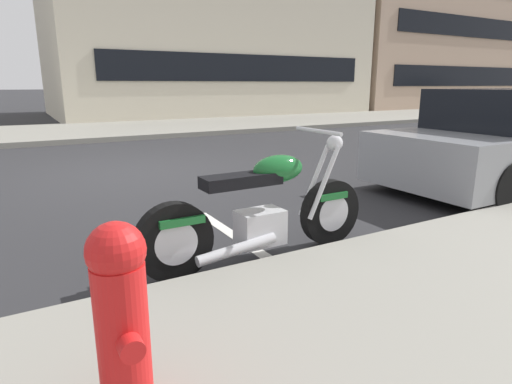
# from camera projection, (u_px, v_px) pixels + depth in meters

# --- Properties ---
(ground_plane) EXTENTS (260.00, 260.00, 0.00)m
(ground_plane) POSITION_uv_depth(u_px,v_px,m) (140.00, 173.00, 7.38)
(ground_plane) COLOR #28282B
(sidewalk_far_curb) EXTENTS (120.00, 5.00, 0.14)m
(sidewalk_far_curb) POSITION_uv_depth(u_px,v_px,m) (369.00, 117.00, 18.95)
(sidewalk_far_curb) COLOR gray
(sidewalk_far_curb) RESTS_ON ground
(parking_stall_stripe) EXTENTS (0.12, 2.20, 0.01)m
(parking_stall_stripe) POSITION_uv_depth(u_px,v_px,m) (244.00, 242.00, 4.15)
(parking_stall_stripe) COLOR silver
(parking_stall_stripe) RESTS_ON ground
(parked_motorcycle) EXTENTS (2.18, 0.62, 1.11)m
(parked_motorcycle) POSITION_uv_depth(u_px,v_px,m) (263.00, 213.00, 3.66)
(parked_motorcycle) COLOR black
(parked_motorcycle) RESTS_ON ground
(parked_car_far_down_curb) EXTENTS (4.23, 1.89, 1.43)m
(parked_car_far_down_curb) POSITION_uv_depth(u_px,v_px,m) (509.00, 142.00, 6.34)
(parked_car_far_down_curb) COLOR gray
(parked_car_far_down_curb) RESTS_ON ground
(fire_hydrant) EXTENTS (0.24, 0.36, 0.84)m
(fire_hydrant) POSITION_uv_depth(u_px,v_px,m) (121.00, 313.00, 1.76)
(fire_hydrant) COLOR red
(fire_hydrant) RESTS_ON sidewalk_near_curb
(townhouse_behind_pole) EXTENTS (14.39, 9.34, 9.80)m
(townhouse_behind_pole) POSITION_uv_depth(u_px,v_px,m) (201.00, 14.00, 21.23)
(townhouse_behind_pole) COLOR beige
(townhouse_behind_pole) RESTS_ON ground
(townhouse_far_uphill) EXTENTS (15.10, 10.19, 8.80)m
(townhouse_far_uphill) POSITION_uv_depth(u_px,v_px,m) (406.00, 40.00, 28.95)
(townhouse_far_uphill) COLOR tan
(townhouse_far_uphill) RESTS_ON ground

